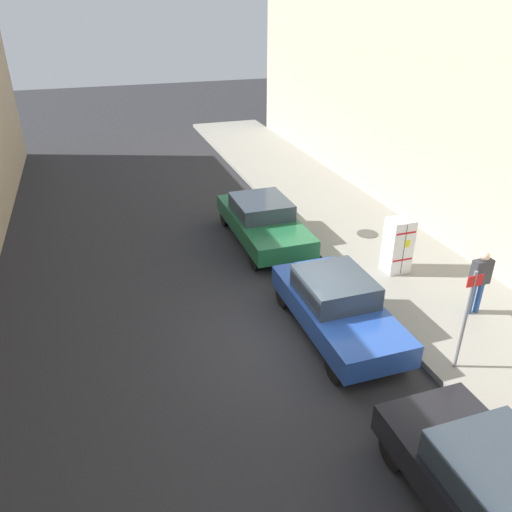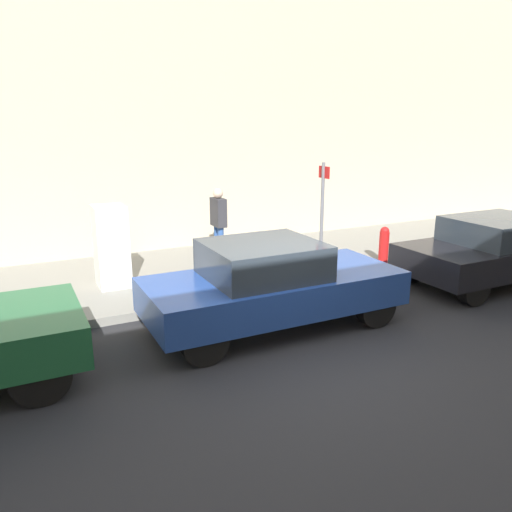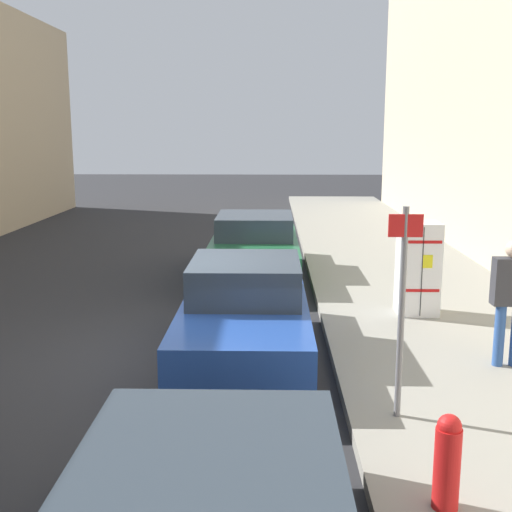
{
  "view_description": "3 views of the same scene",
  "coord_description": "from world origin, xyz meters",
  "px_view_note": "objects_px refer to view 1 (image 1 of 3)",
  "views": [
    {
      "loc": [
        3.79,
        8.78,
        7.18
      ],
      "look_at": [
        0.07,
        -2.39,
        1.04
      ],
      "focal_mm": 35.0,
      "sensor_mm": 36.0,
      "label": 1
    },
    {
      "loc": [
        5.61,
        -3.59,
        3.25
      ],
      "look_at": [
        -0.52,
        -0.52,
        1.42
      ],
      "focal_mm": 35.0,
      "sensor_mm": 36.0,
      "label": 2
    },
    {
      "loc": [
        -1.47,
        8.84,
        3.25
      ],
      "look_at": [
        -1.22,
        -1.96,
        1.14
      ],
      "focal_mm": 45.0,
      "sensor_mm": 36.0,
      "label": 3
    }
  ],
  "objects_px": {
    "street_sign_post": "(466,315)",
    "parked_sedan_green": "(263,220)",
    "pedestrian_walking_far": "(480,278)",
    "parked_sedan_dark": "(512,509)",
    "parked_hatchback_blue": "(337,306)",
    "discarded_refrigerator": "(398,245)"
  },
  "relations": [
    {
      "from": "pedestrian_walking_far",
      "to": "street_sign_post",
      "type": "bearing_deg",
      "value": 2.94
    },
    {
      "from": "discarded_refrigerator",
      "to": "parked_hatchback_blue",
      "type": "height_order",
      "value": "discarded_refrigerator"
    },
    {
      "from": "street_sign_post",
      "to": "parked_sedan_dark",
      "type": "distance_m",
      "value": 3.87
    },
    {
      "from": "pedestrian_walking_far",
      "to": "parked_sedan_dark",
      "type": "height_order",
      "value": "pedestrian_walking_far"
    },
    {
      "from": "parked_sedan_green",
      "to": "parked_hatchback_blue",
      "type": "xyz_separation_m",
      "value": [
        0.0,
        5.29,
        -0.0
      ]
    },
    {
      "from": "street_sign_post",
      "to": "parked_sedan_green",
      "type": "xyz_separation_m",
      "value": [
        1.77,
        -7.43,
        -0.73
      ]
    },
    {
      "from": "parked_sedan_green",
      "to": "parked_hatchback_blue",
      "type": "height_order",
      "value": "parked_hatchback_blue"
    },
    {
      "from": "parked_sedan_dark",
      "to": "parked_hatchback_blue",
      "type": "bearing_deg",
      "value": -90.0
    },
    {
      "from": "discarded_refrigerator",
      "to": "pedestrian_walking_far",
      "type": "xyz_separation_m",
      "value": [
        -0.64,
        2.51,
        0.2
      ]
    },
    {
      "from": "discarded_refrigerator",
      "to": "parked_sedan_dark",
      "type": "relative_size",
      "value": 0.34
    },
    {
      "from": "street_sign_post",
      "to": "parked_sedan_green",
      "type": "distance_m",
      "value": 7.67
    },
    {
      "from": "parked_sedan_dark",
      "to": "discarded_refrigerator",
      "type": "bearing_deg",
      "value": -111.09
    },
    {
      "from": "street_sign_post",
      "to": "pedestrian_walking_far",
      "type": "xyz_separation_m",
      "value": [
        -1.76,
        -1.59,
        -0.32
      ]
    },
    {
      "from": "discarded_refrigerator",
      "to": "parked_sedan_green",
      "type": "relative_size",
      "value": 0.34
    },
    {
      "from": "street_sign_post",
      "to": "pedestrian_walking_far",
      "type": "relative_size",
      "value": 1.37
    },
    {
      "from": "street_sign_post",
      "to": "parked_hatchback_blue",
      "type": "xyz_separation_m",
      "value": [
        1.77,
        -2.14,
        -0.73
      ]
    },
    {
      "from": "pedestrian_walking_far",
      "to": "parked_sedan_green",
      "type": "height_order",
      "value": "pedestrian_walking_far"
    },
    {
      "from": "discarded_refrigerator",
      "to": "parked_sedan_green",
      "type": "bearing_deg",
      "value": -49.15
    },
    {
      "from": "parked_sedan_green",
      "to": "parked_sedan_dark",
      "type": "xyz_separation_m",
      "value": [
        -0.0,
        10.79,
        -0.03
      ]
    },
    {
      "from": "pedestrian_walking_far",
      "to": "parked_sedan_dark",
      "type": "distance_m",
      "value": 6.1
    },
    {
      "from": "discarded_refrigerator",
      "to": "parked_hatchback_blue",
      "type": "relative_size",
      "value": 0.38
    },
    {
      "from": "discarded_refrigerator",
      "to": "street_sign_post",
      "type": "xyz_separation_m",
      "value": [
        1.11,
        4.1,
        0.52
      ]
    }
  ]
}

